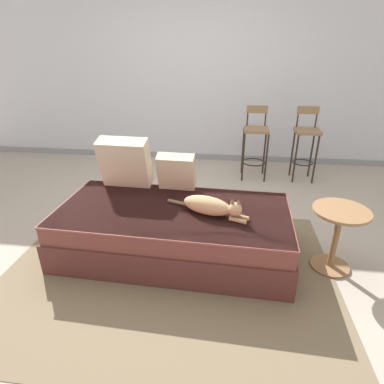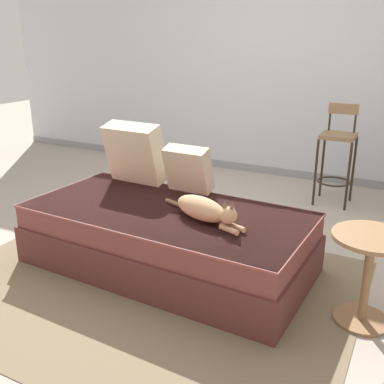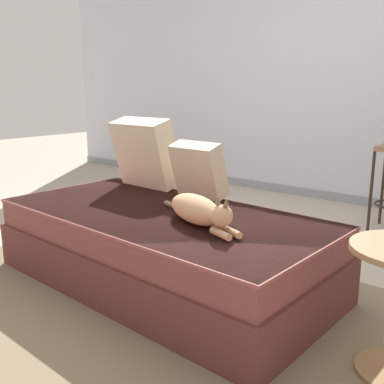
% 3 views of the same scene
% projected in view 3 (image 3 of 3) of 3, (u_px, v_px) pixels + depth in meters
% --- Properties ---
extents(ground_plane, '(16.00, 16.00, 0.00)m').
position_uv_depth(ground_plane, '(203.00, 262.00, 3.01)').
color(ground_plane, '#A89E8E').
rests_on(ground_plane, ground).
extents(wall_back_panel, '(8.00, 0.10, 2.60)m').
position_uv_depth(wall_back_panel, '(343.00, 72.00, 4.42)').
color(wall_back_panel, silver).
rests_on(wall_back_panel, ground).
extents(wall_baseboard_trim, '(8.00, 0.02, 0.09)m').
position_uv_depth(wall_baseboard_trim, '(332.00, 196.00, 4.66)').
color(wall_baseboard_trim, gray).
rests_on(wall_baseboard_trim, ground).
extents(area_rug, '(2.70, 2.08, 0.01)m').
position_uv_depth(area_rug, '(125.00, 299.00, 2.48)').
color(area_rug, '#75664C').
rests_on(area_rug, ground).
extents(couch, '(2.04, 1.07, 0.44)m').
position_uv_depth(couch, '(162.00, 247.00, 2.66)').
color(couch, brown).
rests_on(couch, ground).
extents(throw_pillow_corner, '(0.48, 0.30, 0.50)m').
position_uv_depth(throw_pillow_corner, '(145.00, 153.00, 3.19)').
color(throw_pillow_corner, beige).
rests_on(throw_pillow_corner, couch).
extents(throw_pillow_middle, '(0.36, 0.23, 0.37)m').
position_uv_depth(throw_pillow_middle, '(199.00, 170.00, 2.89)').
color(throw_pillow_middle, beige).
rests_on(throw_pillow_middle, couch).
extents(cat, '(0.71, 0.34, 0.19)m').
position_uv_depth(cat, '(199.00, 210.00, 2.35)').
color(cat, tan).
rests_on(cat, couch).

